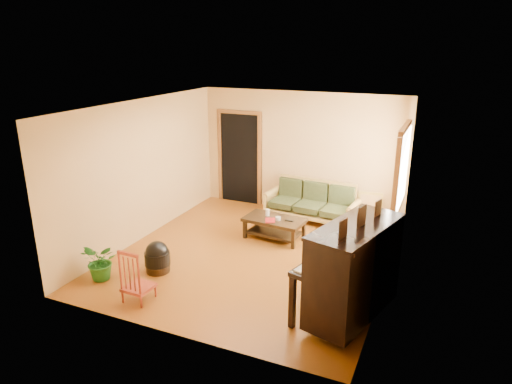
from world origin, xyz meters
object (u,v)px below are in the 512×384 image
at_px(red_chair, 138,274).
at_px(coffee_table, 274,228).
at_px(ceramic_crock, 393,221).
at_px(potted_plant, 101,261).
at_px(piano, 354,273).
at_px(footstool, 157,260).
at_px(sofa, 311,202).
at_px(armchair, 358,245).

bearing_deg(red_chair, coffee_table, 72.10).
bearing_deg(ceramic_crock, red_chair, -124.86).
bearing_deg(red_chair, ceramic_crock, 56.76).
distance_m(coffee_table, potted_plant, 3.18).
relative_size(piano, footstool, 3.78).
relative_size(footstool, red_chair, 0.50).
xyz_separation_m(sofa, piano, (1.56, -3.24, 0.27)).
xyz_separation_m(armchair, potted_plant, (-3.59, -1.94, -0.13)).
bearing_deg(coffee_table, footstool, -122.48).
distance_m(footstool, ceramic_crock, 4.75).
xyz_separation_m(piano, ceramic_crock, (0.08, 3.54, -0.55)).
xyz_separation_m(armchair, red_chair, (-2.69, -2.20, -0.03)).
height_order(coffee_table, footstool, coffee_table).
xyz_separation_m(sofa, armchair, (1.35, -1.79, 0.03)).
relative_size(red_chair, ceramic_crock, 3.06).
bearing_deg(coffee_table, armchair, -19.61).
bearing_deg(armchair, footstool, -171.32).
distance_m(armchair, red_chair, 3.48).
bearing_deg(potted_plant, piano, 7.40).
distance_m(sofa, ceramic_crock, 1.69).
bearing_deg(footstool, potted_plant, -138.07).
relative_size(piano, potted_plant, 2.48).
xyz_separation_m(armchair, footstool, (-2.96, -1.37, -0.24)).
bearing_deg(potted_plant, footstool, 41.93).
distance_m(sofa, piano, 3.61).
distance_m(armchair, potted_plant, 4.09).
distance_m(red_chair, potted_plant, 0.94).
bearing_deg(footstool, coffee_table, 57.52).
bearing_deg(sofa, piano, -59.39).
xyz_separation_m(footstool, red_chair, (0.26, -0.83, 0.21)).
relative_size(armchair, potted_plant, 1.41).
distance_m(armchair, piano, 1.49).
bearing_deg(sofa, coffee_table, -101.64).
relative_size(coffee_table, red_chair, 1.37).
bearing_deg(potted_plant, sofa, 58.97).
height_order(sofa, piano, piano).
distance_m(piano, potted_plant, 3.86).
bearing_deg(armchair, coffee_table, 144.16).
xyz_separation_m(coffee_table, ceramic_crock, (1.99, 1.48, -0.07)).
distance_m(footstool, red_chair, 0.90).
bearing_deg(coffee_table, red_chair, -109.51).
xyz_separation_m(coffee_table, armchair, (1.70, -0.60, 0.23)).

